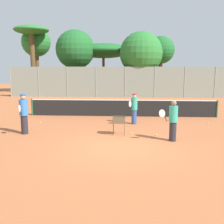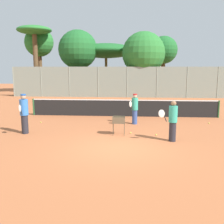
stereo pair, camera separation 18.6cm
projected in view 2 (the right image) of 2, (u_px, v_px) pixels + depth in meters
ground_plane at (118, 148)px, 10.05m from camera, size 80.00×80.00×0.00m
tennis_net at (124, 108)px, 16.56m from camera, size 11.82×0.10×1.07m
back_fence at (127, 82)px, 27.10m from camera, size 24.44×0.08×3.17m
tree_0 at (144, 54)px, 28.17m from camera, size 4.63×4.63×6.91m
tree_1 at (164, 51)px, 31.99m from camera, size 3.36×3.36×6.89m
tree_2 at (34, 34)px, 30.43m from camera, size 4.01×4.01×7.88m
tree_3 at (78, 50)px, 29.88m from camera, size 4.42×4.42×7.33m
tree_4 at (106, 51)px, 32.38m from camera, size 7.12×7.12×6.01m
tree_5 at (39, 43)px, 32.83m from camera, size 3.59×3.59×8.02m
player_white_outfit at (173, 121)px, 10.86m from camera, size 0.86×0.48×1.71m
player_red_cap at (135, 108)px, 14.22m from camera, size 0.50×0.83×1.66m
player_yellow_shirt at (24, 113)px, 12.15m from camera, size 0.38×0.95×1.86m
ball_cart at (118, 121)px, 11.91m from camera, size 0.56×0.41×0.86m
tennis_ball_1 at (209, 123)px, 14.43m from camera, size 0.07×0.07×0.07m
tennis_ball_2 at (41, 122)px, 14.67m from camera, size 0.07×0.07×0.07m
tennis_ball_3 at (131, 133)px, 12.30m from camera, size 0.07×0.07×0.07m
tennis_ball_4 at (156, 135)px, 11.93m from camera, size 0.07×0.07×0.07m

